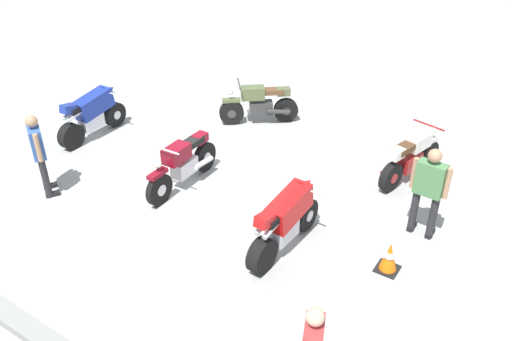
% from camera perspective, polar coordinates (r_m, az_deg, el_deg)
% --- Properties ---
extents(ground_plane, '(40.00, 40.00, 0.00)m').
position_cam_1_polar(ground_plane, '(10.75, -4.10, -1.30)').
color(ground_plane, '#9E9E99').
extents(curb_edge, '(14.00, 0.30, 0.15)m').
position_cam_1_polar(curb_edge, '(8.39, -23.98, -15.12)').
color(curb_edge, gray).
rests_on(curb_edge, ground).
extents(motorcycle_cream_vintage, '(0.85, 1.93, 1.07)m').
position_cam_1_polar(motorcycle_cream_vintage, '(11.08, 16.47, 1.38)').
color(motorcycle_cream_vintage, black).
rests_on(motorcycle_cream_vintage, ground).
extents(motorcycle_red_sportbike, '(0.70, 1.96, 1.14)m').
position_cam_1_polar(motorcycle_red_sportbike, '(8.71, 3.28, -5.32)').
color(motorcycle_red_sportbike, black).
rests_on(motorcycle_red_sportbike, ground).
extents(motorcycle_maroon_cruiser, '(0.70, 2.09, 1.09)m').
position_cam_1_polar(motorcycle_maroon_cruiser, '(10.45, -7.94, 0.76)').
color(motorcycle_maroon_cruiser, black).
rests_on(motorcycle_maroon_cruiser, ground).
extents(motorcycle_blue_sportbike, '(0.70, 1.95, 1.14)m').
position_cam_1_polar(motorcycle_blue_sportbike, '(12.80, -17.37, 5.96)').
color(motorcycle_blue_sportbike, black).
rests_on(motorcycle_blue_sportbike, ground).
extents(motorcycle_olive_vintage, '(1.60, 1.37, 1.07)m').
position_cam_1_polar(motorcycle_olive_vintage, '(12.93, 0.37, 7.19)').
color(motorcycle_olive_vintage, black).
rests_on(motorcycle_olive_vintage, ground).
extents(person_in_green_shirt, '(0.66, 0.32, 1.71)m').
position_cam_1_polar(person_in_green_shirt, '(9.25, 18.24, -1.76)').
color(person_in_green_shirt, '#262628').
rests_on(person_in_green_shirt, ground).
extents(person_in_blue_shirt, '(0.60, 0.49, 1.68)m').
position_cam_1_polar(person_in_blue_shirt, '(10.74, -22.55, 2.05)').
color(person_in_blue_shirt, '#262628').
rests_on(person_in_blue_shirt, ground).
extents(traffic_cone, '(0.36, 0.36, 0.53)m').
position_cam_1_polar(traffic_cone, '(8.74, 14.27, -9.11)').
color(traffic_cone, black).
rests_on(traffic_cone, ground).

